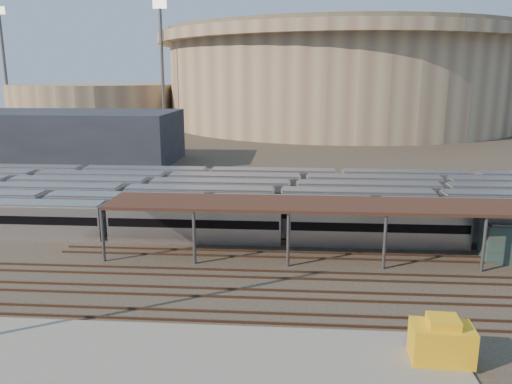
{
  "coord_description": "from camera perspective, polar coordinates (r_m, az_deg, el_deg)",
  "views": [
    {
      "loc": [
        9.4,
        -41.51,
        16.93
      ],
      "look_at": [
        5.45,
        12.0,
        4.38
      ],
      "focal_mm": 35.0,
      "sensor_mm": 36.0,
      "label": 1
    }
  ],
  "objects": [
    {
      "name": "subway_trains",
      "position": [
        62.69,
        -5.04,
        -0.85
      ],
      "size": [
        129.98,
        23.9,
        3.6
      ],
      "color": "silver",
      "rests_on": "ground"
    },
    {
      "name": "stadium",
      "position": [
        182.18,
        9.37,
        12.86
      ],
      "size": [
        124.0,
        124.0,
        32.5
      ],
      "color": "tan",
      "rests_on": "ground"
    },
    {
      "name": "service_building",
      "position": [
        106.9,
        -20.46,
        5.94
      ],
      "size": [
        42.0,
        20.0,
        10.0
      ],
      "primitive_type": "cube",
      "color": "#1E232D",
      "rests_on": "ground"
    },
    {
      "name": "empty_tracks",
      "position": [
        41.29,
        -9.49,
        -11.09
      ],
      "size": [
        170.0,
        9.62,
        0.18
      ],
      "color": "#4C3323",
      "rests_on": "ground"
    },
    {
      "name": "floodlight_1",
      "position": [
        187.11,
        -26.81,
        12.94
      ],
      "size": [
        4.0,
        1.0,
        38.4
      ],
      "color": "#525156",
      "rests_on": "ground"
    },
    {
      "name": "floodlight_0",
      "position": [
        156.6,
        -10.69,
        14.31
      ],
      "size": [
        4.0,
        1.0,
        38.4
      ],
      "color": "#525156",
      "rests_on": "ground"
    },
    {
      "name": "floodlight_3",
      "position": [
        202.48,
        -1.32,
        14.22
      ],
      "size": [
        4.0,
        1.0,
        38.4
      ],
      "color": "#525156",
      "rests_on": "ground"
    },
    {
      "name": "apron",
      "position": [
        34.55,
        -22.06,
        -17.04
      ],
      "size": [
        50.0,
        9.0,
        0.2
      ],
      "primitive_type": "cube",
      "color": "gray",
      "rests_on": "ground"
    },
    {
      "name": "secondary_arena",
      "position": [
        185.29,
        -18.04,
        9.46
      ],
      "size": [
        56.0,
        56.0,
        14.0
      ],
      "primitive_type": "cylinder",
      "color": "tan",
      "rests_on": "ground"
    },
    {
      "name": "ground",
      "position": [
        45.81,
        -8.02,
        -8.66
      ],
      "size": [
        420.0,
        420.0,
        0.0
      ],
      "primitive_type": "plane",
      "color": "#383026",
      "rests_on": "ground"
    },
    {
      "name": "inspection_shed",
      "position": [
        48.72,
        19.08,
        -1.77
      ],
      "size": [
        60.3,
        6.0,
        5.3
      ],
      "color": "#525156",
      "rests_on": "ground"
    },
    {
      "name": "yellow_equipment",
      "position": [
        33.12,
        20.43,
        -15.86
      ],
      "size": [
        3.68,
        2.4,
        2.23
      ],
      "primitive_type": "cube",
      "rotation": [
        0.0,
        0.0,
        -0.05
      ],
      "color": "gold",
      "rests_on": "apron"
    }
  ]
}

